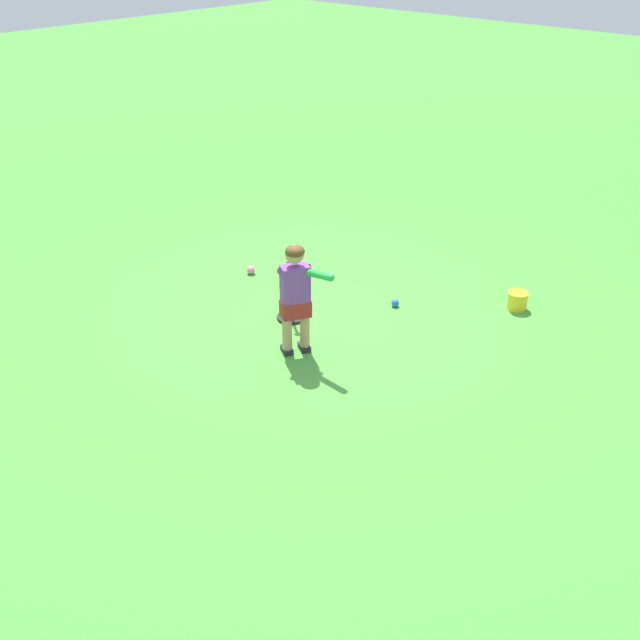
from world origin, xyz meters
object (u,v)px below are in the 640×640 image
Objects in this scene: play_ball_by_bucket at (395,303)px; toy_bucket at (517,300)px; play_ball_far_left at (251,270)px; batting_tee at (291,309)px; child_batter at (296,289)px.

toy_bucket is at bearing 130.37° from play_ball_by_bucket.
batting_tee is (0.45, 1.06, 0.06)m from play_ball_far_left.
batting_tee is at bearing -33.92° from play_ball_by_bucket.
child_batter reaches higher than toy_bucket.
play_ball_far_left reaches higher than play_ball_by_bucket.
play_ball_by_bucket is 1.11m from batting_tee.
toy_bucket reaches higher than play_ball_far_left.
play_ball_far_left is at bearing -74.46° from play_ball_by_bucket.
play_ball_by_bucket is 1.74m from play_ball_far_left.
toy_bucket is at bearing 153.41° from child_batter.
batting_tee is at bearing 67.15° from play_ball_far_left.
toy_bucket is (-2.15, 1.07, -0.55)m from child_batter.
child_batter is at bearing 60.87° from play_ball_far_left.
toy_bucket is at bearing 137.73° from batting_tee.
toy_bucket is (-0.81, 0.95, 0.06)m from play_ball_by_bucket.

